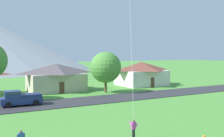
# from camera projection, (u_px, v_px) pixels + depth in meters

# --- Properties ---
(road_strip) EXTENTS (160.00, 6.56, 0.08)m
(road_strip) POSITION_uv_depth(u_px,v_px,m) (66.00, 103.00, 36.43)
(road_strip) COLOR #2D2D33
(road_strip) RESTS_ON ground
(house_leftmost) EXTENTS (10.52, 7.27, 5.03)m
(house_leftmost) POSITION_uv_depth(u_px,v_px,m) (56.00, 77.00, 47.93)
(house_leftmost) COLOR beige
(house_leftmost) RESTS_ON ground
(house_rightmost) EXTENTS (10.19, 8.40, 5.06)m
(house_rightmost) POSITION_uv_depth(u_px,v_px,m) (142.00, 73.00, 56.56)
(house_rightmost) COLOR silver
(house_rightmost) RESTS_ON ground
(tree_center) EXTENTS (5.47, 5.47, 7.23)m
(tree_center) POSITION_uv_depth(u_px,v_px,m) (106.00, 67.00, 45.85)
(tree_center) COLOR brown
(tree_center) RESTS_ON ground
(pickup_truck_navy_west_side) EXTENTS (5.27, 2.47, 1.99)m
(pickup_truck_navy_west_side) POSITION_uv_depth(u_px,v_px,m) (20.00, 98.00, 34.21)
(pickup_truck_navy_west_side) COLOR navy
(pickup_truck_navy_west_side) RESTS_ON road_strip
(soccer_ball) EXTENTS (0.24, 0.24, 0.24)m
(soccer_ball) POSITION_uv_depth(u_px,v_px,m) (204.00, 136.00, 21.36)
(soccer_ball) COLOR orange
(soccer_ball) RESTS_ON ground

